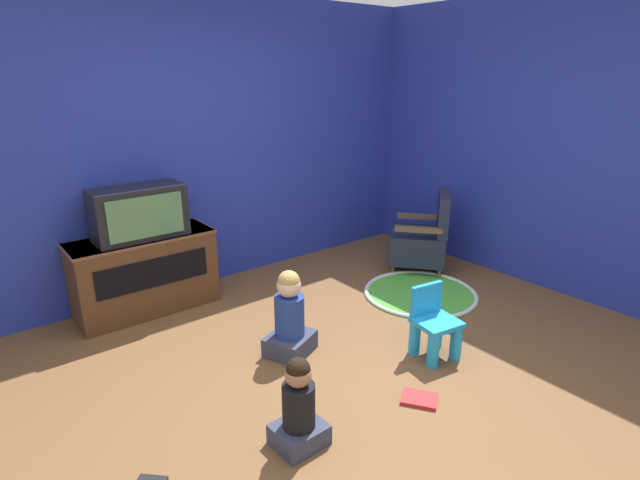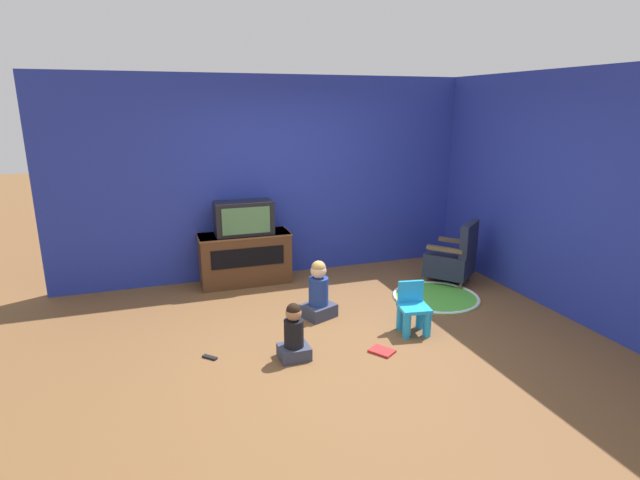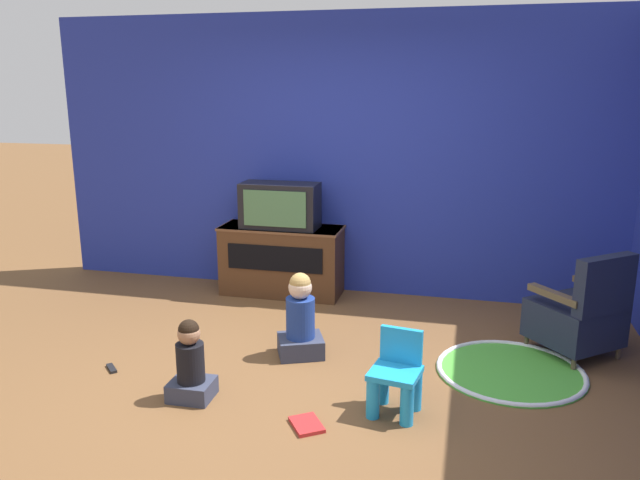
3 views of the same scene
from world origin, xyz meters
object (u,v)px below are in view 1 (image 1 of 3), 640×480
tv_cabinet (145,272)px  black_armchair (422,239)px  television (139,213)px  child_watching_left (290,318)px  yellow_kid_chair (434,328)px  child_watching_center (299,408)px  remote_control (153,480)px  book (419,399)px

tv_cabinet → black_armchair: (2.60, -0.85, -0.02)m
television → child_watching_left: bearing=-66.8°
yellow_kid_chair → child_watching_left: 1.05m
child_watching_center → black_armchair: bearing=26.0°
television → remote_control: television is taller
television → yellow_kid_chair: size_ratio=1.40×
yellow_kid_chair → book: yellow_kid_chair is taller
tv_cabinet → child_watching_left: tv_cabinet is taller
tv_cabinet → book: 2.51m
child_watching_left → book: 1.06m
television → yellow_kid_chair: bearing=-55.5°
black_armchair → book: black_armchair is taller
child_watching_left → book: bearing=-95.6°
remote_control → television: bearing=-65.6°
television → yellow_kid_chair: television is taller
television → black_armchair: television is taller
tv_cabinet → book: tv_cabinet is taller
television → book: 2.61m
yellow_kid_chair → book: 0.62m
yellow_kid_chair → child_watching_center: 1.33m
tv_cabinet → yellow_kid_chair: (1.37, -2.02, -0.13)m
television → remote_control: size_ratio=5.33×
child_watching_left → book: size_ratio=2.35×
television → book: television is taller
child_watching_center → book: bearing=-12.5°
tv_cabinet → child_watching_center: 2.17m
tv_cabinet → child_watching_left: (0.56, -1.35, -0.07)m
child_watching_left → remote_control: size_ratio=4.74×
book → yellow_kid_chair: bearing=-92.7°
book → remote_control: bearing=41.1°
black_armchair → yellow_kid_chair: (-1.23, -1.18, -0.11)m
black_armchair → remote_control: (-3.30, -1.07, -0.32)m
yellow_kid_chair → child_watching_center: child_watching_center is taller
tv_cabinet → remote_control: size_ratio=8.58×
tv_cabinet → black_armchair: size_ratio=1.43×
child_watching_center → remote_control: bearing=160.6°
book → tv_cabinet: bearing=-13.9°
black_armchair → child_watching_left: bearing=-26.1°
book → remote_control: book is taller
tv_cabinet → yellow_kid_chair: size_ratio=2.26×
remote_control → tv_cabinet: bearing=-65.3°
black_armchair → book: (-1.73, -1.48, -0.31)m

